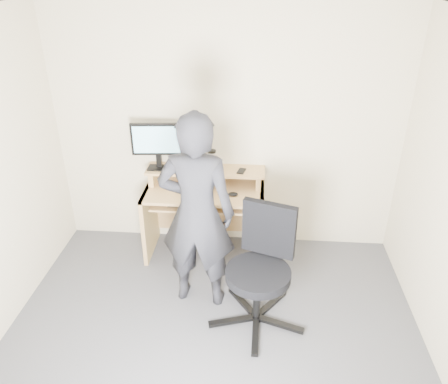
# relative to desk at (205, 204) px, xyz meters

# --- Properties ---
(ground) EXTENTS (3.50, 3.50, 0.00)m
(ground) POSITION_rel_desk_xyz_m (0.20, -1.53, -0.55)
(ground) COLOR #54545A
(ground) RESTS_ON ground
(back_wall) EXTENTS (3.50, 0.02, 2.50)m
(back_wall) POSITION_rel_desk_xyz_m (0.20, 0.22, 0.70)
(back_wall) COLOR beige
(back_wall) RESTS_ON ground
(ceiling) EXTENTS (3.50, 3.50, 0.02)m
(ceiling) POSITION_rel_desk_xyz_m (0.20, -1.53, 1.95)
(ceiling) COLOR white
(ceiling) RESTS_ON back_wall
(desk) EXTENTS (1.20, 0.60, 0.91)m
(desk) POSITION_rel_desk_xyz_m (0.00, 0.00, 0.00)
(desk) COLOR tan
(desk) RESTS_ON ground
(monitor) EXTENTS (0.51, 0.14, 0.48)m
(monitor) POSITION_rel_desk_xyz_m (-0.47, 0.05, 0.65)
(monitor) COLOR black
(monitor) RESTS_ON desk
(external_drive) EXTENTS (0.08, 0.13, 0.20)m
(external_drive) POSITION_rel_desk_xyz_m (-0.08, 0.11, 0.46)
(external_drive) COLOR black
(external_drive) RESTS_ON desk
(travel_mug) EXTENTS (0.10, 0.10, 0.19)m
(travel_mug) POSITION_rel_desk_xyz_m (0.07, 0.07, 0.46)
(travel_mug) COLOR #B2B2B6
(travel_mug) RESTS_ON desk
(smartphone) EXTENTS (0.09, 0.14, 0.01)m
(smartphone) POSITION_rel_desk_xyz_m (0.37, 0.05, 0.37)
(smartphone) COLOR black
(smartphone) RESTS_ON desk
(charger) EXTENTS (0.06, 0.05, 0.03)m
(charger) POSITION_rel_desk_xyz_m (-0.17, -0.02, 0.38)
(charger) COLOR black
(charger) RESTS_ON desk
(headphones) EXTENTS (0.18, 0.18, 0.06)m
(headphones) POSITION_rel_desk_xyz_m (-0.16, 0.14, 0.37)
(headphones) COLOR silver
(headphones) RESTS_ON desk
(keyboard) EXTENTS (0.47, 0.22, 0.03)m
(keyboard) POSITION_rel_desk_xyz_m (-0.12, -0.17, 0.12)
(keyboard) COLOR black
(keyboard) RESTS_ON desk
(mouse) EXTENTS (0.10, 0.07, 0.04)m
(mouse) POSITION_rel_desk_xyz_m (0.30, -0.18, 0.22)
(mouse) COLOR black
(mouse) RESTS_ON desk
(office_chair) EXTENTS (0.82, 0.78, 1.03)m
(office_chair) POSITION_rel_desk_xyz_m (0.59, -0.99, 0.01)
(office_chair) COLOR black
(office_chair) RESTS_ON ground
(person) EXTENTS (0.69, 0.49, 1.80)m
(person) POSITION_rel_desk_xyz_m (0.03, -0.79, 0.35)
(person) COLOR black
(person) RESTS_ON ground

